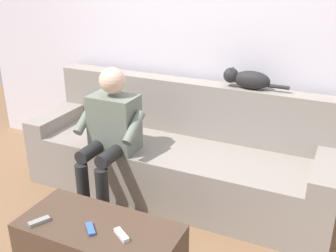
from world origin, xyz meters
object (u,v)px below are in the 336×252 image
couch (178,157)px  remote_white (122,235)px  cat_on_backrest (247,79)px  remote_gray (39,222)px  remote_blue (90,229)px  person_solo_seated (110,130)px

couch → remote_white: couch is taller
cat_on_backrest → remote_white: bearing=78.7°
couch → remote_gray: 1.38m
cat_on_backrest → remote_gray: (0.82, 1.59, -0.59)m
couch → remote_blue: bearing=89.4°
remote_white → person_solo_seated: bearing=158.0°
remote_gray → remote_white: bearing=-51.2°
remote_gray → remote_blue: bearing=-49.3°
remote_white → remote_blue: size_ratio=1.08×
couch → remote_blue: 1.26m
couch → remote_blue: couch is taller
remote_gray → remote_blue: 0.33m
person_solo_seated → cat_on_backrest: bearing=-144.3°
couch → remote_white: size_ratio=19.75×
remote_gray → person_solo_seated: bearing=32.8°
person_solo_seated → cat_on_backrest: 1.17m
remote_white → couch: bearing=130.8°
person_solo_seated → remote_gray: (-0.08, 0.94, -0.23)m
person_solo_seated → cat_on_backrest: size_ratio=2.14×
couch → remote_white: bearing=98.5°
person_solo_seated → cat_on_backrest: person_solo_seated is taller
remote_blue → remote_white: bearing=-127.5°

